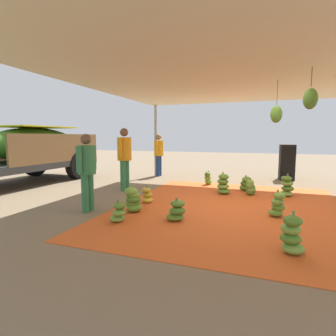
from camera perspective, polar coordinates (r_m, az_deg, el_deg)
name	(u,v)px	position (r m, az deg, el deg)	size (l,w,h in m)	color
ground_plane	(110,197)	(6.97, -12.23, -6.05)	(40.00, 40.00, 0.00)	#7F6B51
tarp_orange	(231,207)	(5.99, 13.24, -8.14)	(5.72, 4.65, 0.01)	#E05B23
tent_canopy	(240,79)	(5.90, 14.97, 17.84)	(8.00, 7.00, 2.76)	#9EA0A5
banana_bunch_0	(246,184)	(7.79, 16.17, -3.32)	(0.44, 0.44, 0.44)	#477523
banana_bunch_1	(292,235)	(3.92, 24.78, -12.87)	(0.39, 0.38, 0.57)	#75A83D
banana_bunch_2	(208,179)	(8.57, 8.46, -2.24)	(0.29, 0.28, 0.44)	#75A83D
banana_bunch_3	(223,185)	(7.24, 11.65, -3.49)	(0.37, 0.38, 0.58)	#518428
banana_bunch_4	(119,213)	(4.89, -10.44, -9.37)	(0.34, 0.35, 0.42)	#75A83D
banana_bunch_5	(251,188)	(7.27, 17.13, -4.04)	(0.33, 0.33, 0.44)	#477523
banana_bunch_6	(133,200)	(5.49, -7.41, -6.77)	(0.46, 0.47, 0.54)	#60932D
banana_bunch_7	(177,211)	(4.92, 1.82, -9.13)	(0.45, 0.47, 0.42)	#60932D
banana_bunch_8	(287,187)	(7.45, 23.89, -3.67)	(0.42, 0.43, 0.58)	#75A83D
banana_bunch_9	(147,196)	(6.21, -4.46, -5.86)	(0.36, 0.36, 0.41)	gold
banana_bunch_10	(277,205)	(5.52, 22.22, -7.35)	(0.32, 0.34, 0.52)	#60932D
worker_0	(87,167)	(5.64, -16.85, 0.27)	(0.58, 0.35, 1.57)	#337A4C
worker_1	(124,154)	(7.63, -9.22, 2.89)	(0.64, 0.39, 1.75)	#337A4C
worker_2	(159,152)	(10.31, -1.96, 3.47)	(0.59, 0.36, 1.61)	navy
speaker_stack	(287,162)	(10.36, 23.93, 1.14)	(0.60, 0.53, 1.24)	black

